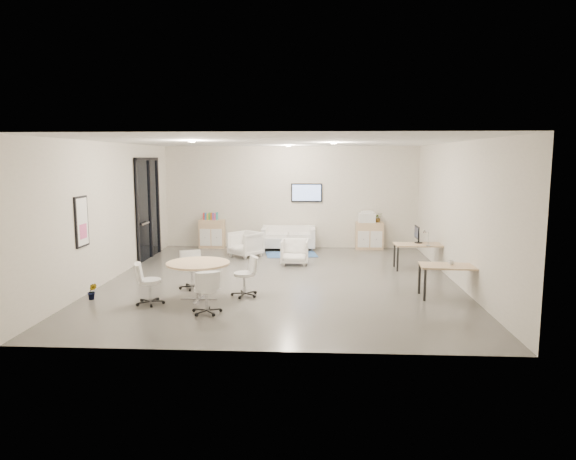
{
  "coord_description": "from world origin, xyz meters",
  "views": [
    {
      "loc": [
        0.8,
        -11.72,
        2.83
      ],
      "look_at": [
        0.13,
        0.4,
        1.13
      ],
      "focal_mm": 32.0,
      "sensor_mm": 36.0,
      "label": 1
    }
  ],
  "objects_px": {
    "armchair_right": "(295,251)",
    "loveseat": "(289,239)",
    "sideboard_right": "(369,236)",
    "armchair_left": "(246,243)",
    "round_table": "(198,266)",
    "desk_front": "(452,269)",
    "desk_rear": "(419,247)",
    "sideboard_left": "(212,234)"
  },
  "relations": [
    {
      "from": "armchair_right",
      "to": "loveseat",
      "type": "bearing_deg",
      "value": 97.77
    },
    {
      "from": "sideboard_right",
      "to": "armchair_left",
      "type": "xyz_separation_m",
      "value": [
        -3.71,
        -1.41,
        -0.02
      ]
    },
    {
      "from": "round_table",
      "to": "sideboard_right",
      "type": "bearing_deg",
      "value": 56.36
    },
    {
      "from": "armchair_left",
      "to": "desk_front",
      "type": "height_order",
      "value": "armchair_left"
    },
    {
      "from": "armchair_left",
      "to": "desk_front",
      "type": "distance_m",
      "value": 6.39
    },
    {
      "from": "armchair_left",
      "to": "desk_front",
      "type": "xyz_separation_m",
      "value": [
        4.81,
        -4.2,
        0.21
      ]
    },
    {
      "from": "armchair_right",
      "to": "round_table",
      "type": "xyz_separation_m",
      "value": [
        -1.78,
        -3.61,
        0.32
      ]
    },
    {
      "from": "sideboard_right",
      "to": "desk_rear",
      "type": "distance_m",
      "value": 3.08
    },
    {
      "from": "armchair_left",
      "to": "desk_rear",
      "type": "height_order",
      "value": "armchair_left"
    },
    {
      "from": "loveseat",
      "to": "armchair_right",
      "type": "bearing_deg",
      "value": -83.8
    },
    {
      "from": "sideboard_left",
      "to": "armchair_right",
      "type": "relative_size",
      "value": 1.21
    },
    {
      "from": "armchair_right",
      "to": "sideboard_right",
      "type": "bearing_deg",
      "value": 48.07
    },
    {
      "from": "loveseat",
      "to": "armchair_left",
      "type": "relative_size",
      "value": 2.1
    },
    {
      "from": "sideboard_left",
      "to": "round_table",
      "type": "xyz_separation_m",
      "value": [
        0.95,
        -6.05,
        0.24
      ]
    },
    {
      "from": "loveseat",
      "to": "desk_rear",
      "type": "height_order",
      "value": "loveseat"
    },
    {
      "from": "sideboard_right",
      "to": "armchair_right",
      "type": "height_order",
      "value": "sideboard_right"
    },
    {
      "from": "round_table",
      "to": "armchair_left",
      "type": "bearing_deg",
      "value": 86.09
    },
    {
      "from": "armchair_right",
      "to": "desk_rear",
      "type": "xyz_separation_m",
      "value": [
        3.22,
        -0.47,
        0.22
      ]
    },
    {
      "from": "desk_rear",
      "to": "armchair_right",
      "type": "bearing_deg",
      "value": 169.33
    },
    {
      "from": "armchair_right",
      "to": "desk_rear",
      "type": "height_order",
      "value": "armchair_right"
    },
    {
      "from": "sideboard_left",
      "to": "armchair_left",
      "type": "bearing_deg",
      "value": -48.09
    },
    {
      "from": "sideboard_right",
      "to": "loveseat",
      "type": "bearing_deg",
      "value": -175.75
    },
    {
      "from": "sideboard_left",
      "to": "desk_front",
      "type": "distance_m",
      "value": 8.27
    },
    {
      "from": "sideboard_left",
      "to": "round_table",
      "type": "height_order",
      "value": "sideboard_left"
    },
    {
      "from": "desk_rear",
      "to": "loveseat",
      "type": "bearing_deg",
      "value": 139.74
    },
    {
      "from": "sideboard_right",
      "to": "armchair_left",
      "type": "relative_size",
      "value": 1.07
    },
    {
      "from": "armchair_left",
      "to": "round_table",
      "type": "relative_size",
      "value": 0.63
    },
    {
      "from": "armchair_right",
      "to": "desk_front",
      "type": "height_order",
      "value": "armchair_right"
    },
    {
      "from": "sideboard_right",
      "to": "armchair_right",
      "type": "bearing_deg",
      "value": -132.54
    },
    {
      "from": "armchair_left",
      "to": "round_table",
      "type": "bearing_deg",
      "value": -53.18
    },
    {
      "from": "sideboard_right",
      "to": "loveseat",
      "type": "height_order",
      "value": "sideboard_right"
    },
    {
      "from": "desk_front",
      "to": "round_table",
      "type": "height_order",
      "value": "round_table"
    },
    {
      "from": "sideboard_right",
      "to": "armchair_left",
      "type": "distance_m",
      "value": 3.97
    },
    {
      "from": "sideboard_right",
      "to": "desk_front",
      "type": "distance_m",
      "value": 5.72
    },
    {
      "from": "sideboard_right",
      "to": "armchair_right",
      "type": "xyz_separation_m",
      "value": [
        -2.24,
        -2.44,
        -0.05
      ]
    },
    {
      "from": "desk_rear",
      "to": "sideboard_right",
      "type": "bearing_deg",
      "value": 106.16
    },
    {
      "from": "loveseat",
      "to": "armchair_left",
      "type": "distance_m",
      "value": 1.7
    },
    {
      "from": "armchair_right",
      "to": "desk_rear",
      "type": "relative_size",
      "value": 0.57
    },
    {
      "from": "sideboard_right",
      "to": "desk_front",
      "type": "height_order",
      "value": "sideboard_right"
    },
    {
      "from": "desk_front",
      "to": "desk_rear",
      "type": "bearing_deg",
      "value": 97.49
    },
    {
      "from": "armchair_right",
      "to": "desk_front",
      "type": "bearing_deg",
      "value": -42.81
    },
    {
      "from": "sideboard_left",
      "to": "sideboard_right",
      "type": "relative_size",
      "value": 1.05
    }
  ]
}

